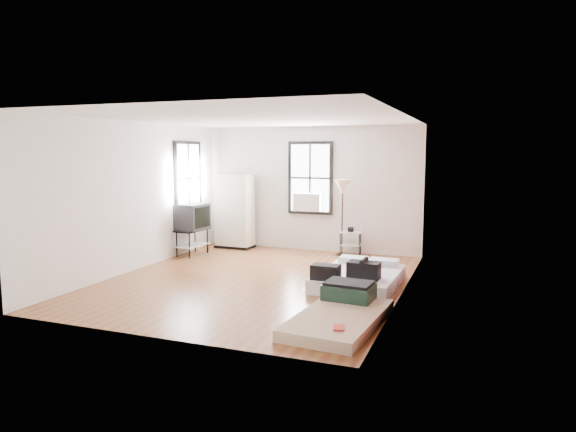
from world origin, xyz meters
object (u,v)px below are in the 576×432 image
at_px(wardrobe, 235,211).
at_px(tv_stand, 192,218).
at_px(mattress_main, 358,277).
at_px(mattress_bare, 341,312).
at_px(side_table, 351,237).
at_px(floor_lamp, 342,191).

height_order(wardrobe, tv_stand, wardrobe).
height_order(mattress_main, tv_stand, tv_stand).
relative_size(mattress_bare, side_table, 3.17).
bearing_deg(wardrobe, mattress_main, -32.51).
relative_size(mattress_bare, floor_lamp, 1.18).
distance_m(mattress_bare, tv_stand, 5.24).
xyz_separation_m(mattress_bare, floor_lamp, (-1.11, 4.25, 1.28)).
xyz_separation_m(wardrobe, side_table, (2.75, 0.07, -0.44)).
height_order(mattress_main, side_table, side_table).
height_order(mattress_bare, side_table, side_table).
xyz_separation_m(mattress_main, tv_stand, (-3.96, 1.27, 0.65)).
height_order(mattress_bare, tv_stand, tv_stand).
relative_size(mattress_bare, tv_stand, 1.73).
height_order(mattress_bare, floor_lamp, floor_lamp).
bearing_deg(wardrobe, tv_stand, -110.64).
distance_m(mattress_main, floor_lamp, 2.85).
bearing_deg(wardrobe, floor_lamp, 1.92).
xyz_separation_m(mattress_main, floor_lamp, (-0.91, 2.39, 1.25)).
height_order(side_table, tv_stand, tv_stand).
bearing_deg(wardrobe, side_table, 3.38).
bearing_deg(mattress_main, side_table, 108.25).
height_order(side_table, floor_lamp, floor_lamp).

